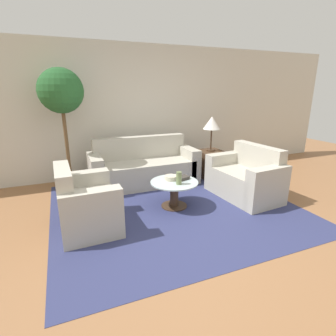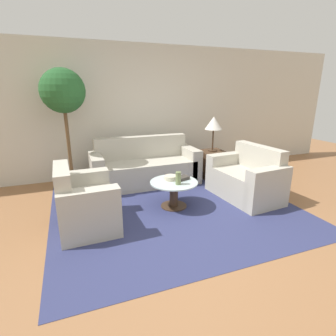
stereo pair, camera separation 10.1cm
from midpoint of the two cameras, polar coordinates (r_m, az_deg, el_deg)
ground_plane at (r=3.49m, az=5.01°, el=-13.13°), size 14.00×14.00×0.00m
wall_back at (r=5.52m, az=-6.75°, el=12.14°), size 10.00×0.06×2.60m
rug at (r=4.09m, az=1.98°, el=-8.30°), size 3.54×3.22×0.01m
sofa_main at (r=4.99m, az=-4.48°, el=-0.01°), size 1.98×0.77×0.87m
armchair at (r=3.57m, az=-17.28°, el=-7.78°), size 0.73×0.98×0.84m
loveseat at (r=4.54m, az=17.50°, el=-2.46°), size 0.83×1.26×0.85m
coffee_table at (r=3.99m, az=2.01°, el=-4.92°), size 0.72×0.72×0.41m
side_table at (r=5.44m, az=10.01°, el=0.89°), size 0.48×0.48×0.54m
table_lamp at (r=5.27m, az=10.46°, el=9.43°), size 0.34×0.34×0.69m
potted_plant at (r=4.79m, az=-21.22°, el=14.00°), size 0.73×0.73×2.08m
vase at (r=3.80m, az=3.02°, el=-2.23°), size 0.08×0.08×0.19m
bowl at (r=4.00m, az=1.31°, el=-2.14°), size 0.19×0.19×0.07m
book_stack at (r=4.02m, az=3.76°, el=-2.20°), size 0.25×0.20×0.05m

